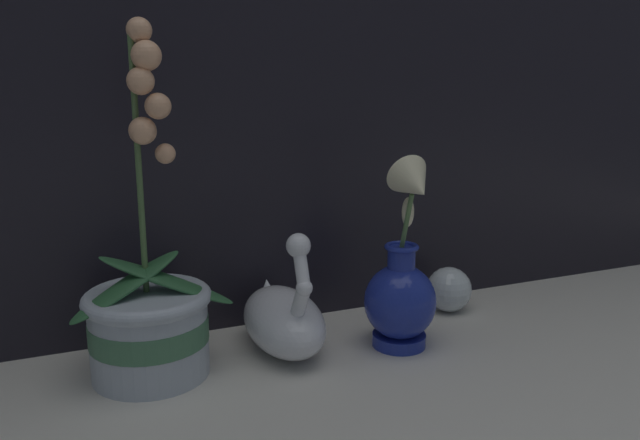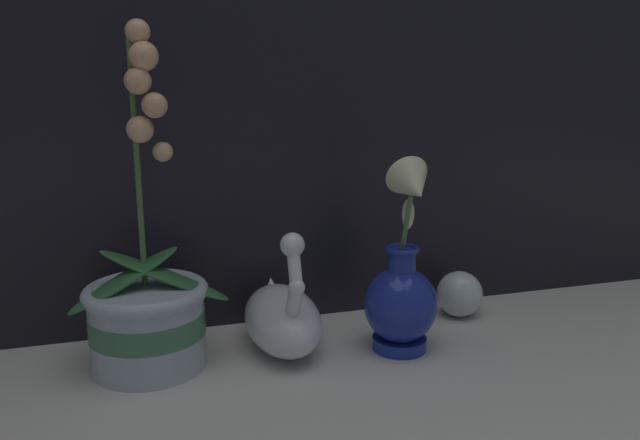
# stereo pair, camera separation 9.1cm
# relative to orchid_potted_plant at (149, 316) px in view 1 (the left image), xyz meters

# --- Properties ---
(ground_plane) EXTENTS (2.80, 2.80, 0.00)m
(ground_plane) POSITION_rel_orchid_potted_plant_xyz_m (0.24, -0.12, -0.09)
(ground_plane) COLOR beige
(orchid_potted_plant) EXTENTS (0.23, 0.17, 0.47)m
(orchid_potted_plant) POSITION_rel_orchid_potted_plant_xyz_m (0.00, 0.00, 0.00)
(orchid_potted_plant) COLOR #B2BCCC
(orchid_potted_plant) RESTS_ON ground_plane
(swan_figurine) EXTENTS (0.11, 0.21, 0.20)m
(swan_figurine) POSITION_rel_orchid_potted_plant_xyz_m (0.19, 0.01, -0.03)
(swan_figurine) COLOR white
(swan_figurine) RESTS_ON ground_plane
(blue_vase) EXTENTS (0.11, 0.12, 0.29)m
(blue_vase) POSITION_rel_orchid_potted_plant_xyz_m (0.36, -0.05, 0.01)
(blue_vase) COLOR navy
(blue_vase) RESTS_ON ground_plane
(glass_sphere) EXTENTS (0.08, 0.08, 0.08)m
(glass_sphere) POSITION_rel_orchid_potted_plant_xyz_m (0.51, 0.05, -0.05)
(glass_sphere) COLOR silver
(glass_sphere) RESTS_ON ground_plane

